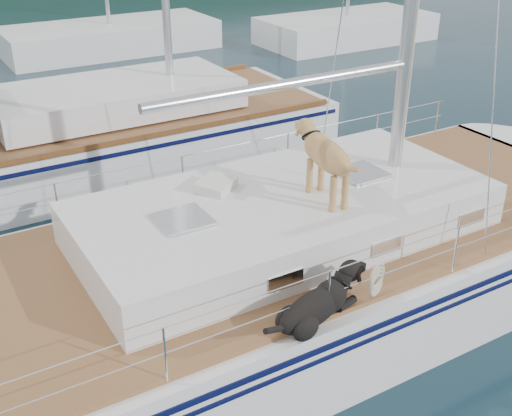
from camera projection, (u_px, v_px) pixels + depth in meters
ground at (231, 331)px, 8.45m from camera, size 120.00×120.00×0.00m
main_sailboat at (237, 286)px, 8.18m from camera, size 12.00×3.97×14.01m
neighbor_sailboat at (67, 145)px, 12.72m from camera, size 11.00×3.50×13.30m
bg_boat_center at (111, 38)px, 22.33m from camera, size 7.20×3.00×11.65m
bg_boat_east at (346, 29)px, 23.68m from camera, size 6.40×3.00×11.65m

